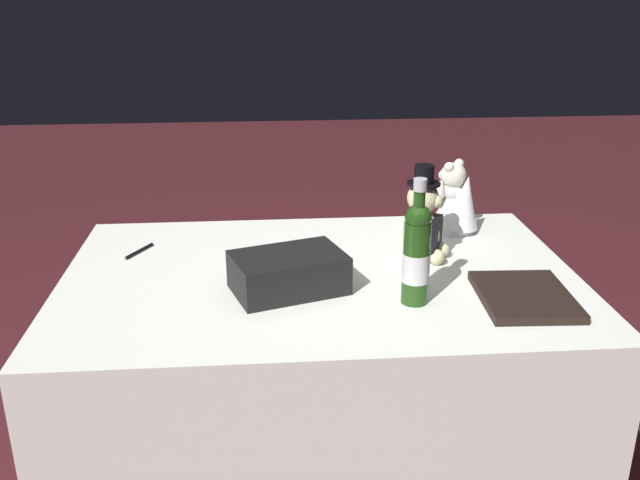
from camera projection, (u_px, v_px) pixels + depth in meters
reception_table at (320, 389)px, 2.07m from camera, size 1.42×0.94×0.75m
teddy_bear_groom at (424, 223)px, 2.00m from camera, size 0.14×0.14×0.28m
teddy_bear_bride at (456, 202)px, 2.23m from camera, size 0.19×0.20×0.23m
champagne_bottle at (417, 252)px, 1.72m from camera, size 0.07×0.07×0.32m
signing_pen at (138, 252)px, 2.08m from camera, size 0.07×0.12×0.01m
gift_case_black at (289, 272)px, 1.82m from camera, size 0.33×0.26×0.10m
guestbook at (525, 296)px, 1.78m from camera, size 0.24×0.29×0.02m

